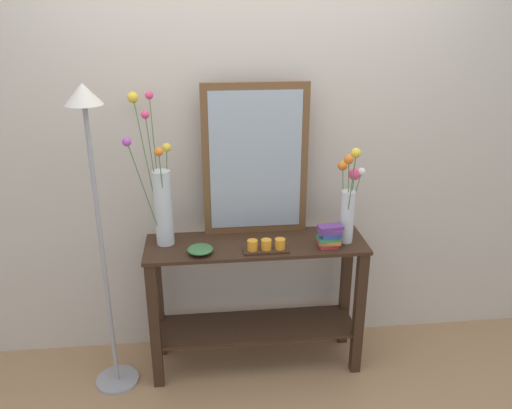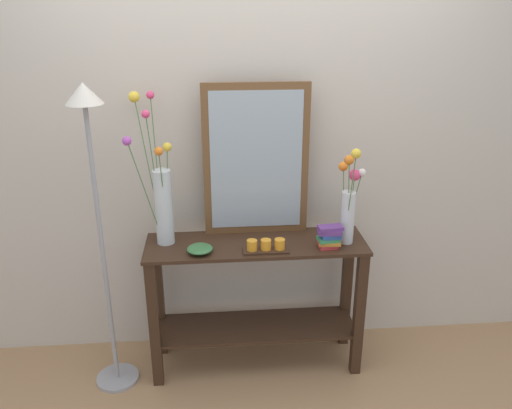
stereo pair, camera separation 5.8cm
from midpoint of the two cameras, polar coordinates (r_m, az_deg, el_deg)
name	(u,v)px [view 1 (the left image)]	position (r m, az deg, el deg)	size (l,w,h in m)	color
ground_plane	(256,362)	(3.30, -0.52, -16.93)	(7.00, 6.00, 0.02)	#A87F56
wall_back	(250,132)	(2.97, -1.20, 7.99)	(6.40, 0.08, 2.70)	beige
console_table	(256,291)	(3.02, -0.55, -9.48)	(1.22, 0.36, 0.80)	#382316
mirror_leaning	(255,161)	(2.86, -0.64, 4.82)	(0.58, 0.03, 0.85)	brown
tall_vase_left	(161,196)	(2.82, -10.99, 0.89)	(0.23, 0.29, 0.81)	silver
vase_right	(348,202)	(2.84, 9.55, 0.26)	(0.13, 0.24, 0.56)	silver
candle_tray	(266,246)	(2.77, 0.54, -4.63)	(0.24, 0.09, 0.07)	#382316
decorative_bowl	(200,249)	(2.77, -6.74, -4.92)	(0.14, 0.14, 0.04)	#38703D
book_stack	(329,236)	(2.82, 7.48, -3.47)	(0.14, 0.10, 0.13)	#C63338
floor_lamp	(95,195)	(2.70, -17.83, 0.97)	(0.24, 0.24, 1.69)	#9E9EA3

